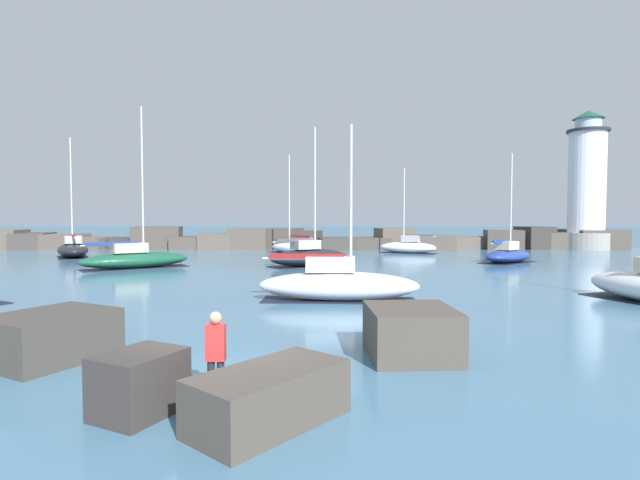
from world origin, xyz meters
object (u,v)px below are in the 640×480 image
sailboat_moored_2 (73,249)px  sailboat_moored_5 (338,284)px  sailboat_moored_1 (135,259)px  sailboat_moored_8 (309,256)px  lighthouse (587,189)px  person_on_rocks (216,353)px  sailboat_moored_6 (293,247)px  sailboat_moored_0 (508,255)px  sailboat_moored_3 (408,246)px

sailboat_moored_2 → sailboat_moored_5: 31.30m
sailboat_moored_1 → sailboat_moored_8: size_ratio=1.12×
lighthouse → sailboat_moored_1: size_ratio=1.34×
sailboat_moored_2 → person_on_rocks: bearing=-60.1°
lighthouse → sailboat_moored_5: 43.57m
lighthouse → person_on_rocks: bearing=-124.5°
sailboat_moored_2 → sailboat_moored_6: sailboat_moored_2 is taller
sailboat_moored_2 → person_on_rocks: sailboat_moored_2 is taller
sailboat_moored_2 → sailboat_moored_6: bearing=14.9°
sailboat_moored_1 → sailboat_moored_5: bearing=-44.2°
person_on_rocks → sailboat_moored_0: bearing=60.6°
lighthouse → sailboat_moored_8: (-29.54, -18.28, -5.79)m
sailboat_moored_3 → sailboat_moored_8: sailboat_moored_8 is taller
sailboat_moored_6 → sailboat_moored_1: bearing=-125.8°
sailboat_moored_3 → person_on_rocks: (-10.50, -38.90, 0.35)m
sailboat_moored_8 → sailboat_moored_5: bearing=-84.0°
lighthouse → sailboat_moored_6: 32.49m
sailboat_moored_8 → sailboat_moored_2: bearing=160.1°
sailboat_moored_8 → person_on_rocks: bearing=-92.5°
sailboat_moored_1 → sailboat_moored_6: size_ratio=1.17×
sailboat_moored_2 → sailboat_moored_3: (29.97, 5.03, -0.07)m
sailboat_moored_1 → sailboat_moored_6: sailboat_moored_1 is taller
sailboat_moored_8 → person_on_rocks: (-1.17, -26.37, 0.29)m
sailboat_moored_0 → sailboat_moored_5: 22.07m
sailboat_moored_1 → person_on_rocks: (10.78, -24.91, 0.35)m
sailboat_moored_0 → sailboat_moored_1: (-27.19, -4.17, 0.05)m
sailboat_moored_5 → sailboat_moored_1: bearing=135.8°
person_on_rocks → sailboat_moored_2: bearing=119.9°
sailboat_moored_3 → sailboat_moored_2: bearing=-170.5°
sailboat_moored_3 → person_on_rocks: sailboat_moored_3 is taller
lighthouse → person_on_rocks: size_ratio=8.33×
lighthouse → sailboat_moored_5: (-28.00, -32.87, -5.81)m
sailboat_moored_5 → sailboat_moored_8: (-1.54, 14.59, 0.02)m
sailboat_moored_1 → sailboat_moored_3: 25.46m
sailboat_moored_0 → sailboat_moored_5: (-13.71, -17.30, 0.09)m
lighthouse → sailboat_moored_3: lighthouse is taller
sailboat_moored_0 → person_on_rocks: sailboat_moored_0 is taller
lighthouse → sailboat_moored_2: size_ratio=1.43×
sailboat_moored_0 → sailboat_moored_6: (-17.12, 9.80, -0.06)m
sailboat_moored_2 → sailboat_moored_8: sailboat_moored_2 is taller
sailboat_moored_2 → sailboat_moored_8: (20.65, -7.49, -0.01)m
sailboat_moored_0 → sailboat_moored_3: sailboat_moored_0 is taller
sailboat_moored_0 → sailboat_moored_6: sailboat_moored_6 is taller
sailboat_moored_1 → person_on_rocks: 27.15m
sailboat_moored_5 → sailboat_moored_6: sailboat_moored_6 is taller
sailboat_moored_3 → person_on_rocks: bearing=-105.1°
sailboat_moored_5 → sailboat_moored_6: (-3.42, 27.09, -0.15)m
sailboat_moored_2 → sailboat_moored_3: size_ratio=1.27×
person_on_rocks → sailboat_moored_1: bearing=113.4°
sailboat_moored_1 → person_on_rocks: sailboat_moored_1 is taller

